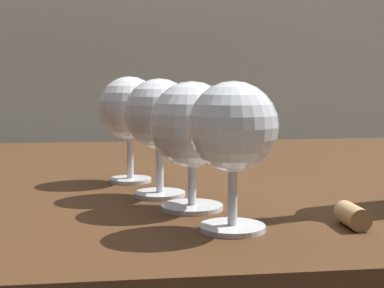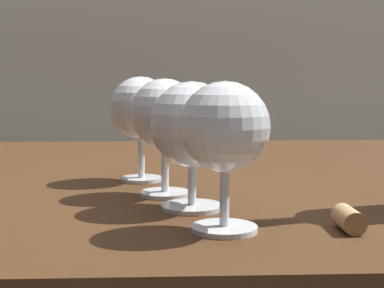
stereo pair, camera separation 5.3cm
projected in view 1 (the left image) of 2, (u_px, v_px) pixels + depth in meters
dining_table at (144, 235)px, 0.87m from camera, size 1.18×0.89×0.71m
wine_glass_chardonnay at (233, 130)px, 0.53m from camera, size 0.08×0.08×0.14m
wine_glass_white at (192, 126)px, 0.62m from camera, size 0.09×0.09×0.14m
wine_glass_empty at (159, 117)px, 0.69m from camera, size 0.08×0.08×0.14m
wine_glass_amber at (130, 109)px, 0.79m from camera, size 0.09×0.09×0.14m
cork at (352, 216)px, 0.55m from camera, size 0.02×0.04×0.02m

